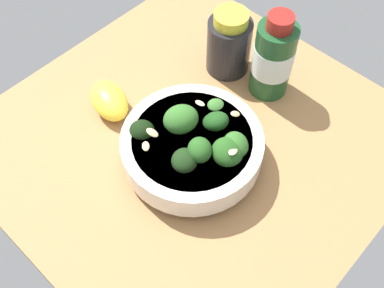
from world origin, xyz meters
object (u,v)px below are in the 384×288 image
bottle_tall (273,58)px  bottle_short (229,43)px  lemon_wedge (109,101)px  bowl_of_broccoli (193,145)px

bottle_tall → bottle_short: bearing=-173.1°
lemon_wedge → bottle_tall: size_ratio=0.56×
bowl_of_broccoli → bottle_short: bearing=116.1°
bowl_of_broccoli → bottle_short: 19.80cm
lemon_wedge → bottle_short: bottle_short is taller
bowl_of_broccoli → bottle_tall: size_ratio=1.35×
bowl_of_broccoli → bottle_tall: bottle_tall is taller
bowl_of_broccoli → bottle_tall: bearing=92.2°
bowl_of_broccoli → lemon_wedge: bearing=-172.8°
lemon_wedge → bottle_tall: (15.32, 20.72, 4.68)cm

